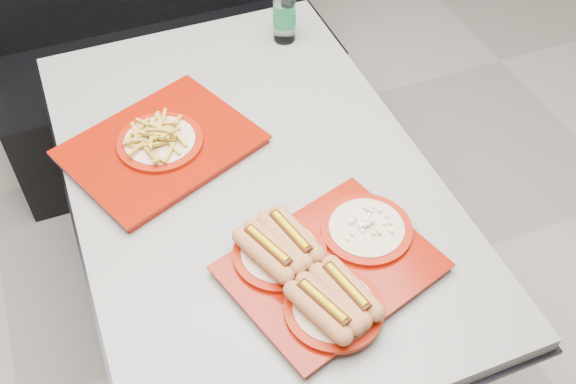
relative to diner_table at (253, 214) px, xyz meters
name	(u,v)px	position (x,y,z in m)	size (l,w,h in m)	color
ground	(259,325)	(0.00, 0.00, -0.58)	(6.00, 6.00, 0.00)	#9F998E
diner_table	(253,214)	(0.00, 0.00, 0.00)	(0.92, 1.42, 0.75)	black
booth_bench	(163,49)	(0.00, 1.09, -0.18)	(1.30, 0.57, 1.35)	black
tray_near	(324,266)	(0.05, -0.36, 0.20)	(0.53, 0.46, 0.10)	maroon
tray_far	(160,143)	(-0.19, 0.17, 0.19)	(0.57, 0.52, 0.09)	maroon
water_bottle	(284,12)	(0.30, 0.52, 0.26)	(0.07, 0.07, 0.23)	silver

